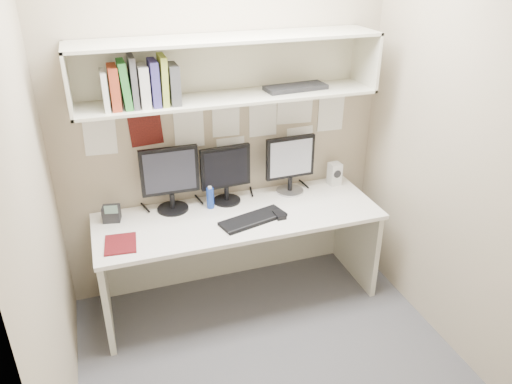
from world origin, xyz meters
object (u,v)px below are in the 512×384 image
object	(u,v)px
monitor_left	(170,177)
maroon_notebook	(121,244)
monitor_right	(290,162)
monitor_center	(226,172)
desk_phone	(111,213)
desk	(239,257)
keyboard	(253,219)
speaker	(335,174)

from	to	relation	value
monitor_left	maroon_notebook	bearing A→B (deg)	-136.74
monitor_left	monitor_right	bearing A→B (deg)	0.70
monitor_center	monitor_right	distance (m)	0.50
monitor_center	maroon_notebook	world-z (taller)	monitor_center
maroon_notebook	monitor_right	bearing A→B (deg)	21.01
monitor_left	desk_phone	xyz separation A→B (m)	(-0.42, -0.03, -0.20)
desk_phone	desk	bearing A→B (deg)	-0.88
monitor_center	keyboard	distance (m)	0.42
desk	speaker	bearing A→B (deg)	14.67
desk	monitor_center	xyz separation A→B (m)	(-0.03, 0.22, 0.60)
monitor_right	keyboard	xyz separation A→B (m)	(-0.41, -0.34, -0.23)
desk	monitor_center	bearing A→B (deg)	96.84
desk	desk_phone	world-z (taller)	desk_phone
desk	maroon_notebook	xyz separation A→B (m)	(-0.83, -0.15, 0.37)
keyboard	monitor_right	bearing A→B (deg)	24.80
speaker	desk	bearing A→B (deg)	-169.39
monitor_right	keyboard	distance (m)	0.58
desk	monitor_center	size ratio (longest dim) A/B	4.66
monitor_left	desk	bearing A→B (deg)	-26.44
speaker	maroon_notebook	world-z (taller)	speaker
keyboard	monitor_center	bearing A→B (deg)	90.02
monitor_right	speaker	bearing A→B (deg)	-1.00
keyboard	desk	bearing A→B (deg)	103.38
keyboard	speaker	bearing A→B (deg)	8.48
monitor_center	keyboard	world-z (taller)	monitor_center
monitor_center	keyboard	xyz separation A→B (m)	(0.09, -0.34, -0.23)
speaker	maroon_notebook	xyz separation A→B (m)	(-1.68, -0.37, -0.08)
monitor_left	maroon_notebook	size ratio (longest dim) A/B	1.98
monitor_left	keyboard	world-z (taller)	monitor_left
monitor_center	desk_phone	bearing A→B (deg)	178.08
speaker	keyboard	bearing A→B (deg)	-160.30
monitor_center	maroon_notebook	size ratio (longest dim) A/B	1.80
speaker	maroon_notebook	bearing A→B (deg)	-171.64
monitor_right	desk_phone	world-z (taller)	monitor_right
monitor_center	speaker	bearing A→B (deg)	-3.73
monitor_left	maroon_notebook	distance (m)	0.60
monitor_right	monitor_left	bearing A→B (deg)	178.22
maroon_notebook	speaker	bearing A→B (deg)	17.73
monitor_left	monitor_center	distance (m)	0.40
monitor_left	speaker	world-z (taller)	monitor_left
desk	monitor_center	distance (m)	0.64
monitor_right	desk_phone	bearing A→B (deg)	179.55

